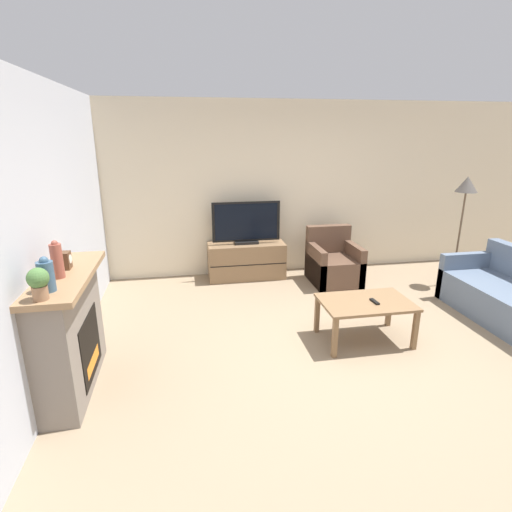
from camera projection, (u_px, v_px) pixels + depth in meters
The scene contains 14 objects.
ground_plane at pixel (354, 348), 4.28m from camera, with size 24.00×24.00×0.00m, color #89755B.
wall_back at pixel (292, 189), 6.39m from camera, with size 12.00×0.06×2.70m.
wall_left at pixel (39, 239), 3.38m from camera, with size 0.06×12.00×2.70m.
fireplace at pixel (70, 331), 3.48m from camera, with size 0.43×1.29×1.09m.
mantel_vase_left at pixel (46, 275), 2.93m from camera, with size 0.12×0.12×0.27m.
mantel_vase_centre_left at pixel (57, 260), 3.19m from camera, with size 0.09×0.09×0.31m.
mantel_clock at pixel (66, 260), 3.43m from camera, with size 0.08×0.11×0.15m.
potted_plant at pixel (38, 282), 2.77m from camera, with size 0.15×0.15×0.24m.
tv_stand at pixel (247, 261), 6.29m from camera, with size 1.19×0.46×0.56m.
tv at pixel (246, 224), 6.11m from camera, with size 1.05×0.18×0.65m.
armchair at pixel (333, 264), 6.14m from camera, with size 0.70×0.76×0.83m.
coffee_table at pixel (365, 306), 4.33m from camera, with size 0.97×0.64×0.47m.
remote at pixel (375, 301), 4.28m from camera, with size 0.05×0.15×0.02m.
floor_lamp at pixel (466, 193), 5.69m from camera, with size 0.30×0.30×1.62m.
Camera 1 is at (-1.71, -3.55, 2.22)m, focal length 28.00 mm.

